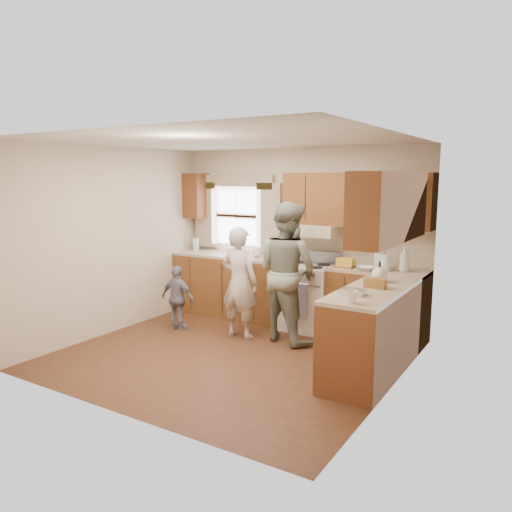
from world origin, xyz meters
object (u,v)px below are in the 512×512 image
Objects in this scene: stove at (307,296)px; woman_right at (287,272)px; child at (178,298)px; woman_left at (239,282)px.

stove is 0.73m from woman_right.
child is (-1.49, -0.41, -0.45)m from woman_right.
woman_left is 1.64× the size of child.
child is at bearing 31.94° from woman_right.
stove is at bearing -126.50° from woman_left.
woman_right is 1.61m from child.
woman_right reaches higher than child.
stove is 1.79m from child.
child is at bearing -146.48° from stove.
woman_left reaches higher than stove.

